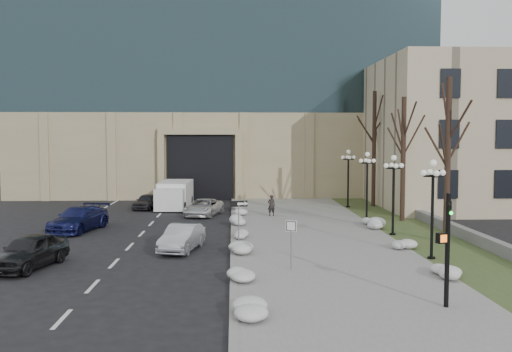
# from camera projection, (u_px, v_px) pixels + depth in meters

# --- Properties ---
(ground) EXTENTS (160.00, 160.00, 0.00)m
(ground) POSITION_uv_depth(u_px,v_px,m) (262.00, 299.00, 20.47)
(ground) COLOR black
(ground) RESTS_ON ground
(sidewalk) EXTENTS (9.00, 40.00, 0.12)m
(sidewalk) POSITION_uv_depth(u_px,v_px,m) (308.00, 232.00, 34.56)
(sidewalk) COLOR gray
(sidewalk) RESTS_ON ground
(curb) EXTENTS (0.30, 40.00, 0.14)m
(curb) POSITION_uv_depth(u_px,v_px,m) (233.00, 232.00, 34.38)
(curb) COLOR gray
(curb) RESTS_ON ground
(grass_strip) EXTENTS (4.00, 40.00, 0.10)m
(grass_strip) POSITION_uv_depth(u_px,v_px,m) (413.00, 231.00, 34.82)
(grass_strip) COLOR #3A4924
(grass_strip) RESTS_ON ground
(stone_wall) EXTENTS (0.50, 30.00, 0.70)m
(stone_wall) POSITION_uv_depth(u_px,v_px,m) (434.00, 221.00, 36.88)
(stone_wall) COLOR gray
(stone_wall) RESTS_ON ground
(office_tower) EXTENTS (40.00, 24.70, 36.00)m
(office_tower) POSITION_uv_depth(u_px,v_px,m) (224.00, 21.00, 62.54)
(office_tower) COLOR tan
(office_tower) RESTS_ON ground
(classical_building) EXTENTS (22.00, 18.12, 12.00)m
(classical_building) POSITION_uv_depth(u_px,v_px,m) (501.00, 134.00, 48.83)
(classical_building) COLOR #C5B594
(classical_building) RESTS_ON ground
(car_a) EXTENTS (2.79, 4.77, 1.52)m
(car_a) POSITION_uv_depth(u_px,v_px,m) (29.00, 251.00, 25.20)
(car_a) COLOR black
(car_a) RESTS_ON ground
(car_b) EXTENTS (2.24, 4.28, 1.34)m
(car_b) POSITION_uv_depth(u_px,v_px,m) (182.00, 238.00, 29.07)
(car_b) COLOR #B2B4BA
(car_b) RESTS_ON ground
(car_c) EXTENTS (3.26, 5.54, 1.51)m
(car_c) POSITION_uv_depth(u_px,v_px,m) (79.00, 219.00, 35.16)
(car_c) COLOR #171A50
(car_c) RESTS_ON ground
(car_d) EXTENTS (3.11, 4.84, 1.24)m
(car_d) POSITION_uv_depth(u_px,v_px,m) (204.00, 207.00, 41.92)
(car_d) COLOR silver
(car_d) RESTS_ON ground
(car_e) EXTENTS (2.17, 3.88, 1.25)m
(car_e) POSITION_uv_depth(u_px,v_px,m) (147.00, 201.00, 45.75)
(car_e) COLOR #313036
(car_e) RESTS_ON ground
(pedestrian) EXTENTS (0.63, 0.48, 1.53)m
(pedestrian) POSITION_uv_depth(u_px,v_px,m) (271.00, 205.00, 40.86)
(pedestrian) COLOR black
(pedestrian) RESTS_ON sidewalk
(box_truck) EXTENTS (2.63, 6.76, 2.12)m
(box_truck) POSITION_uv_depth(u_px,v_px,m) (175.00, 195.00, 46.63)
(box_truck) COLOR silver
(box_truck) RESTS_ON ground
(one_way_sign) EXTENTS (0.96, 0.33, 2.56)m
(one_way_sign) POSITION_uv_depth(u_px,v_px,m) (242.00, 209.00, 29.06)
(one_way_sign) COLOR slate
(one_way_sign) RESTS_ON ground
(keep_sign) EXTENTS (0.47, 0.20, 2.24)m
(keep_sign) POSITION_uv_depth(u_px,v_px,m) (291.00, 234.00, 24.45)
(keep_sign) COLOR slate
(keep_sign) RESTS_ON ground
(traffic_signal) EXTENTS (0.68, 0.89, 3.96)m
(traffic_signal) POSITION_uv_depth(u_px,v_px,m) (446.00, 253.00, 19.00)
(traffic_signal) COLOR black
(traffic_signal) RESTS_ON ground
(snow_clump_a) EXTENTS (1.10, 1.60, 0.36)m
(snow_clump_a) POSITION_uv_depth(u_px,v_px,m) (244.00, 312.00, 17.98)
(snow_clump_a) COLOR silver
(snow_clump_a) RESTS_ON sidewalk
(snow_clump_b) EXTENTS (1.10, 1.60, 0.36)m
(snow_clump_b) POSITION_uv_depth(u_px,v_px,m) (246.00, 277.00, 22.54)
(snow_clump_b) COLOR silver
(snow_clump_b) RESTS_ON sidewalk
(snow_clump_c) EXTENTS (1.10, 1.60, 0.36)m
(snow_clump_c) POSITION_uv_depth(u_px,v_px,m) (237.00, 250.00, 27.74)
(snow_clump_c) COLOR silver
(snow_clump_c) RESTS_ON sidewalk
(snow_clump_d) EXTENTS (1.10, 1.60, 0.36)m
(snow_clump_d) POSITION_uv_depth(u_px,v_px,m) (238.00, 235.00, 31.91)
(snow_clump_d) COLOR silver
(snow_clump_d) RESTS_ON sidewalk
(snow_clump_e) EXTENTS (1.10, 1.60, 0.36)m
(snow_clump_e) POSITION_uv_depth(u_px,v_px,m) (238.00, 222.00, 36.73)
(snow_clump_e) COLOR silver
(snow_clump_e) RESTS_ON sidewalk
(snow_clump_f) EXTENTS (1.10, 1.60, 0.36)m
(snow_clump_f) POSITION_uv_depth(u_px,v_px,m) (238.00, 213.00, 41.17)
(snow_clump_f) COLOR silver
(snow_clump_f) RESTS_ON sidewalk
(snow_clump_g) EXTENTS (1.10, 1.60, 0.36)m
(snow_clump_g) POSITION_uv_depth(u_px,v_px,m) (235.00, 206.00, 45.06)
(snow_clump_g) COLOR silver
(snow_clump_g) RESTS_ON sidewalk
(snow_clump_h) EXTENTS (1.10, 1.60, 0.36)m
(snow_clump_h) POSITION_uv_depth(u_px,v_px,m) (442.00, 272.00, 23.25)
(snow_clump_h) COLOR silver
(snow_clump_h) RESTS_ON sidewalk
(snow_clump_i) EXTENTS (1.10, 1.60, 0.36)m
(snow_clump_i) POSITION_uv_depth(u_px,v_px,m) (403.00, 244.00, 29.27)
(snow_clump_i) COLOR silver
(snow_clump_i) RESTS_ON sidewalk
(snow_clump_j) EXTENTS (1.10, 1.60, 0.36)m
(snow_clump_j) POSITION_uv_depth(u_px,v_px,m) (373.00, 226.00, 35.38)
(snow_clump_j) COLOR silver
(snow_clump_j) RESTS_ON sidewalk
(snow_clump_k) EXTENTS (1.10, 1.60, 0.36)m
(snow_clump_k) POSITION_uv_depth(u_px,v_px,m) (367.00, 223.00, 36.66)
(snow_clump_k) COLOR silver
(snow_clump_k) RESTS_ON sidewalk
(lamppost_a) EXTENTS (1.18, 1.18, 4.76)m
(lamppost_a) POSITION_uv_depth(u_px,v_px,m) (433.00, 196.00, 26.57)
(lamppost_a) COLOR black
(lamppost_a) RESTS_ON ground
(lamppost_b) EXTENTS (1.18, 1.18, 4.76)m
(lamppost_b) POSITION_uv_depth(u_px,v_px,m) (393.00, 184.00, 33.05)
(lamppost_b) COLOR black
(lamppost_b) RESTS_ON ground
(lamppost_c) EXTENTS (1.18, 1.18, 4.76)m
(lamppost_c) POSITION_uv_depth(u_px,v_px,m) (367.00, 176.00, 39.53)
(lamppost_c) COLOR black
(lamppost_c) RESTS_ON ground
(lamppost_d) EXTENTS (1.18, 1.18, 4.76)m
(lamppost_d) POSITION_uv_depth(u_px,v_px,m) (348.00, 171.00, 46.01)
(lamppost_d) COLOR black
(lamppost_d) RESTS_ON ground
(tree_near) EXTENTS (3.20, 3.20, 9.00)m
(tree_near) POSITION_uv_depth(u_px,v_px,m) (448.00, 137.00, 30.45)
(tree_near) COLOR black
(tree_near) RESTS_ON ground
(tree_mid) EXTENTS (3.20, 3.20, 8.50)m
(tree_mid) POSITION_uv_depth(u_px,v_px,m) (403.00, 141.00, 38.45)
(tree_mid) COLOR black
(tree_mid) RESTS_ON ground
(tree_far) EXTENTS (3.20, 3.20, 9.50)m
(tree_far) POSITION_uv_depth(u_px,v_px,m) (374.00, 132.00, 46.38)
(tree_far) COLOR black
(tree_far) RESTS_ON ground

